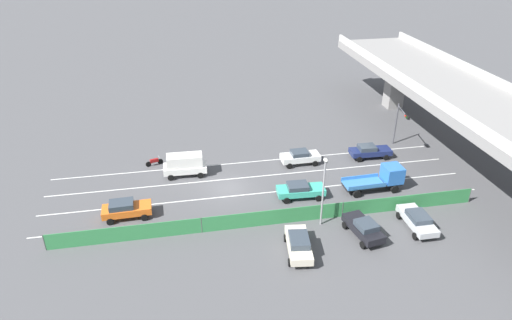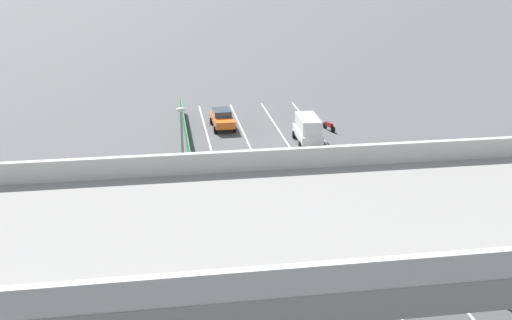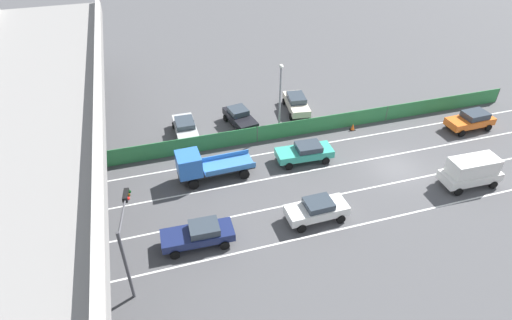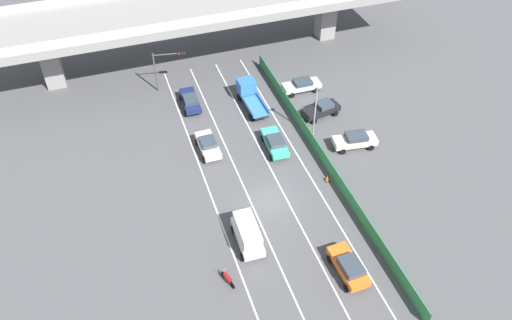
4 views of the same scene
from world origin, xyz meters
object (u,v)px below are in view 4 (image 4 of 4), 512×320
object	(u,v)px
car_hatchback_white	(208,145)
car_taxi_orange	(349,266)
flatbed_truck_blue	(249,94)
motorcycle	(228,278)
parked_wagon_silver	(302,85)
traffic_cone	(327,178)
car_taxi_teal	(275,143)
parked_sedan_cream	(355,140)
car_sedan_navy	(190,101)
car_van_white	(248,233)
parked_sedan_dark	(322,109)
street_lamp	(316,106)
traffic_light	(166,63)

from	to	relation	value
car_hatchback_white	car_taxi_orange	size ratio (longest dim) A/B	0.97
flatbed_truck_blue	motorcycle	world-z (taller)	flatbed_truck_blue
parked_wagon_silver	traffic_cone	size ratio (longest dim) A/B	6.82
car_taxi_teal	parked_sedan_cream	world-z (taller)	parked_sedan_cream
car_sedan_navy	motorcycle	distance (m)	24.12
car_taxi_teal	car_van_white	bearing A→B (deg)	-121.38
parked_sedan_dark	parked_sedan_cream	bearing A→B (deg)	-79.83
car_taxi_teal	street_lamp	distance (m)	5.63
car_taxi_teal	traffic_cone	world-z (taller)	car_taxi_teal
car_van_white	traffic_cone	xyz separation A→B (m)	(9.72, 4.66, -1.00)
car_taxi_orange	traffic_cone	size ratio (longest dim) A/B	6.62
car_taxi_teal	flatbed_truck_blue	world-z (taller)	flatbed_truck_blue
traffic_light	car_hatchback_white	bearing A→B (deg)	-82.97
motorcycle	parked_wagon_silver	xyz separation A→B (m)	(15.98, 22.69, 0.39)
car_taxi_teal	flatbed_truck_blue	size ratio (longest dim) A/B	0.79
car_hatchback_white	car_taxi_teal	distance (m)	6.92
car_hatchback_white	parked_sedan_cream	xyz separation A→B (m)	(14.68, -4.25, 0.03)
car_taxi_teal	parked_wagon_silver	bearing A→B (deg)	52.62
parked_wagon_silver	traffic_cone	world-z (taller)	parked_wagon_silver
motorcycle	traffic_light	bearing A→B (deg)	87.67
car_hatchback_white	car_van_white	size ratio (longest dim) A/B	0.95
motorcycle	parked_sedan_cream	distance (m)	20.86
car_van_white	car_sedan_navy	bearing A→B (deg)	90.16
car_taxi_teal	traffic_light	xyz separation A→B (m)	(-8.18, 14.11, 2.81)
motorcycle	parked_sedan_cream	xyz separation A→B (m)	(17.33, 11.59, 0.46)
car_sedan_navy	parked_wagon_silver	world-z (taller)	car_sedan_navy
motorcycle	parked_sedan_dark	world-z (taller)	parked_sedan_dark
car_hatchback_white	car_van_white	xyz separation A→B (m)	(0.13, -12.58, 0.43)
car_hatchback_white	traffic_light	bearing A→B (deg)	97.03
car_sedan_navy	car_van_white	bearing A→B (deg)	-89.84
car_taxi_orange	traffic_light	distance (m)	31.77
car_hatchback_white	street_lamp	world-z (taller)	street_lamp
flatbed_truck_blue	street_lamp	size ratio (longest dim) A/B	0.90
motorcycle	traffic_cone	world-z (taller)	motorcycle
motorcycle	parked_sedan_dark	xyz separation A→B (m)	(16.26, 17.61, 0.44)
car_taxi_orange	parked_wagon_silver	xyz separation A→B (m)	(6.41, 25.11, -0.08)
car_taxi_orange	motorcycle	world-z (taller)	car_taxi_orange
car_van_white	parked_sedan_cream	distance (m)	16.77
car_taxi_orange	traffic_light	size ratio (longest dim) A/B	0.86
motorcycle	traffic_cone	distance (m)	14.80
car_sedan_navy	traffic_light	xyz separation A→B (m)	(-1.58, 4.12, 2.82)
car_sedan_navy	traffic_cone	xyz separation A→B (m)	(9.78, -16.04, -0.55)
flatbed_truck_blue	parked_wagon_silver	distance (m)	6.66
car_van_white	car_taxi_orange	world-z (taller)	car_van_white
car_hatchback_white	car_van_white	world-z (taller)	car_van_white
car_taxi_teal	parked_sedan_cream	size ratio (longest dim) A/B	0.99
car_taxi_orange	flatbed_truck_blue	size ratio (longest dim) A/B	0.74
car_taxi_orange	parked_wagon_silver	size ratio (longest dim) A/B	0.97
parked_sedan_cream	traffic_light	size ratio (longest dim) A/B	0.92
traffic_cone	street_lamp	bearing A→B (deg)	78.07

